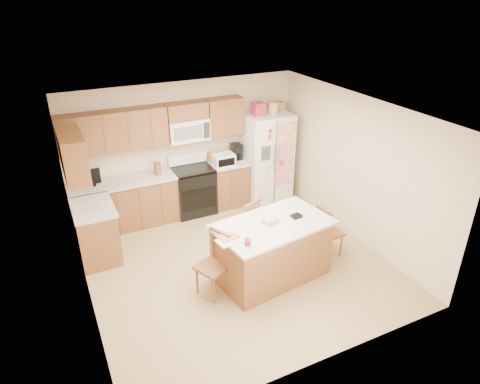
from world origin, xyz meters
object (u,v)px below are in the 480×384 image
island (272,250)px  windsor_chair_right (328,232)px  stove (193,189)px  windsor_chair_back (245,228)px  windsor_chair_left (214,266)px  refrigerator (266,156)px

island → windsor_chair_right: size_ratio=2.09×
stove → windsor_chair_back: (0.27, -1.75, 0.01)m
windsor_chair_right → windsor_chair_left: bearing=-177.8°
island → windsor_chair_back: bearing=96.7°
refrigerator → windsor_chair_back: refrigerator is taller
island → windsor_chair_back: (-0.09, 0.72, 0.01)m
windsor_chair_back → windsor_chair_right: 1.36m
island → windsor_chair_back: 0.73m
refrigerator → windsor_chair_back: bearing=-127.8°
windsor_chair_left → refrigerator: bearing=47.9°
refrigerator → windsor_chair_back: 2.18m
refrigerator → windsor_chair_left: refrigerator is taller
windsor_chair_left → windsor_chair_back: (0.86, 0.71, 0.02)m
refrigerator → windsor_chair_right: (-0.10, -2.31, -0.50)m
stove → windsor_chair_right: bearing=-58.2°
refrigerator → windsor_chair_right: size_ratio=2.28×
refrigerator → windsor_chair_left: (-2.16, -2.39, -0.46)m
refrigerator → island: (-1.22, -2.41, -0.45)m
refrigerator → windsor_chair_left: 3.26m
windsor_chair_back → windsor_chair_right: size_ratio=1.14×
stove → windsor_chair_left: stove is taller
windsor_chair_left → windsor_chair_back: 1.11m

